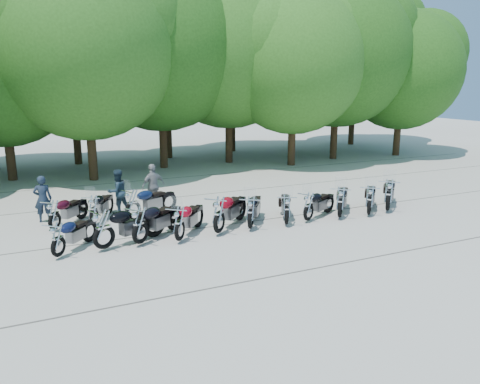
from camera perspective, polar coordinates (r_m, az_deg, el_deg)
name	(u,v)px	position (r m, az deg, el deg)	size (l,w,h in m)	color
ground	(260,236)	(14.89, 2.41, -5.33)	(90.00, 90.00, 0.00)	#9D998E
tree_2	(1,70)	(25.43, -27.16, 13.12)	(7.31, 7.31, 8.97)	#3A2614
tree_3	(84,48)	(24.03, -18.44, 16.37)	(8.70, 8.70, 10.67)	#3A2614
tree_4	(160,46)	(26.66, -9.77, 17.14)	(9.13, 9.13, 11.20)	#3A2614
tree_5	(228,49)	(28.10, -1.41, 16.98)	(9.04, 9.04, 11.10)	#3A2614
tree_6	(294,62)	(27.27, 6.56, 15.42)	(8.00, 8.00, 9.82)	#3A2614
tree_7	(338,54)	(30.11, 11.82, 16.12)	(8.79, 8.79, 10.79)	#3A2614
tree_8	(402,70)	(32.57, 19.15, 13.83)	(7.53, 7.53, 9.25)	#3A2614
tree_11	(71,69)	(29.13, -19.90, 13.97)	(7.56, 7.56, 9.28)	#3A2614
tree_12	(166,66)	(30.20, -9.02, 14.96)	(7.88, 7.88, 9.67)	#3A2614
tree_13	(232,62)	(32.81, -0.99, 15.51)	(8.31, 8.31, 10.20)	#3A2614
tree_14	(293,66)	(33.40, 6.51, 15.03)	(8.02, 8.02, 9.84)	#3A2614
tree_15	(356,51)	(37.57, 13.92, 16.37)	(9.67, 9.67, 11.86)	#3A2614
motorcycle_0	(58,239)	(13.77, -21.35, -5.31)	(0.62, 2.03, 1.15)	#0B1233
motorcycle_1	(103,228)	(13.91, -16.31, -4.24)	(0.74, 2.44, 1.38)	black
motorcycle_2	(140,224)	(14.10, -12.11, -3.85)	(0.72, 2.37, 1.34)	black
motorcycle_3	(179,223)	(14.18, -7.39, -3.71)	(0.68, 2.23, 1.26)	maroon
motorcycle_4	(219,214)	(14.76, -2.57, -2.65)	(0.76, 2.49, 1.41)	maroon
motorcycle_5	(251,212)	(15.22, 1.31, -2.41)	(0.68, 2.24, 1.27)	black
motorcycle_6	(287,209)	(15.76, 5.70, -2.04)	(0.65, 2.14, 1.21)	black
motorcycle_7	(309,206)	(16.29, 8.37, -1.65)	(0.64, 2.10, 1.19)	black
motorcycle_8	(340,201)	(16.85, 12.15, -1.09)	(0.71, 2.32, 1.31)	black
motorcycle_9	(370,199)	(17.47, 15.53, -0.84)	(0.69, 2.25, 1.27)	black
motorcycle_10	(389,194)	(18.16, 17.66, -0.23)	(0.76, 2.49, 1.41)	black
motorcycle_11	(54,214)	(16.29, -21.73, -2.49)	(0.63, 2.08, 1.17)	#320613
motorcycle_12	(93,209)	(16.53, -17.43, -1.94)	(0.63, 2.06, 1.17)	black
motorcycle_13	(133,203)	(16.75, -12.96, -1.32)	(0.68, 2.22, 1.25)	#0C1837
rider_0	(43,199)	(17.48, -22.91, -0.78)	(0.60, 0.39, 1.64)	#1B2638
rider_1	(118,191)	(17.80, -14.70, 0.07)	(0.79, 0.62, 1.63)	#203342
rider_2	(153,186)	(18.22, -10.52, 0.73)	(1.01, 0.42, 1.72)	gray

